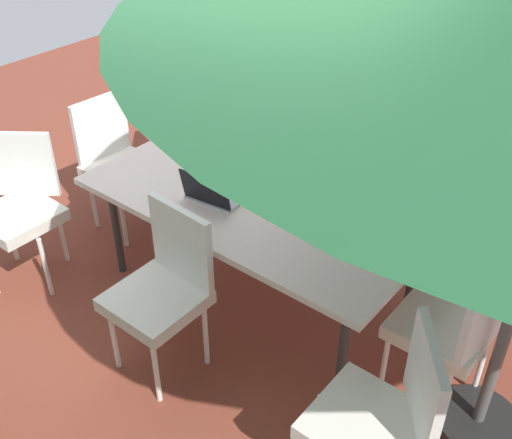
# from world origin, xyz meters

# --- Properties ---
(ground_plane) EXTENTS (10.00, 10.00, 0.02)m
(ground_plane) POSITION_xyz_m (0.00, 0.00, -0.01)
(ground_plane) COLOR brown
(dining_table) EXTENTS (2.05, 1.06, 0.75)m
(dining_table) POSITION_xyz_m (0.00, 0.00, 0.70)
(dining_table) COLOR silver
(dining_table) RESTS_ON ground_plane
(chair_west) EXTENTS (0.49, 0.48, 0.98)m
(chair_west) POSITION_xyz_m (-1.29, 0.04, 0.55)
(chair_west) COLOR silver
(chair_west) RESTS_ON ground_plane
(chair_south) EXTENTS (0.46, 0.46, 0.98)m
(chair_south) POSITION_xyz_m (0.01, -0.69, 0.55)
(chair_south) COLOR silver
(chair_south) RESTS_ON ground_plane
(chair_northeast) EXTENTS (0.58, 0.58, 0.98)m
(chair_northeast) POSITION_xyz_m (1.34, 0.75, 0.55)
(chair_northeast) COLOR silver
(chair_northeast) RESTS_ON ground_plane
(chair_northwest) EXTENTS (0.58, 0.58, 0.98)m
(chair_northwest) POSITION_xyz_m (-1.28, 0.75, 0.55)
(chair_northwest) COLOR silver
(chair_northwest) RESTS_ON ground_plane
(chair_east) EXTENTS (0.47, 0.46, 0.98)m
(chair_east) POSITION_xyz_m (1.30, -0.02, 0.55)
(chair_east) COLOR silver
(chair_east) RESTS_ON ground_plane
(chair_north) EXTENTS (0.46, 0.47, 0.98)m
(chair_north) POSITION_xyz_m (0.04, 0.74, 0.55)
(chair_north) COLOR silver
(chair_north) RESTS_ON ground_plane
(chair_southeast) EXTENTS (0.59, 0.59, 0.98)m
(chair_southeast) POSITION_xyz_m (1.26, -0.76, 0.55)
(chair_southeast) COLOR silver
(chair_southeast) RESTS_ON ground_plane
(laptop) EXTENTS (0.35, 0.28, 0.21)m
(laptop) POSITION_xyz_m (0.18, 0.18, 0.80)
(laptop) COLOR #B7B7BC
(laptop) RESTS_ON dining_table
(cup) EXTENTS (0.06, 0.06, 0.11)m
(cup) POSITION_xyz_m (-0.17, -0.12, 0.80)
(cup) COLOR #CC4C33
(cup) RESTS_ON dining_table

